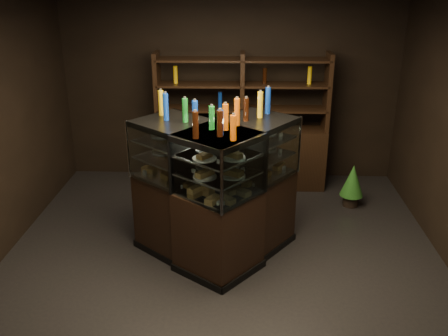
{
  "coord_description": "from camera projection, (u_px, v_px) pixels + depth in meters",
  "views": [
    {
      "loc": [
        0.23,
        -4.89,
        3.09
      ],
      "look_at": [
        0.02,
        -0.18,
        1.18
      ],
      "focal_mm": 40.0,
      "sensor_mm": 36.0,
      "label": 1
    }
  ],
  "objects": [
    {
      "name": "potted_conifer",
      "position": [
        353.0,
        180.0,
        6.81
      ],
      "size": [
        0.32,
        0.32,
        0.68
      ],
      "rotation": [
        0.0,
        0.0,
        0.16
      ],
      "color": "black",
      "rests_on": "ground"
    },
    {
      "name": "room_shell",
      "position": [
        222.0,
        91.0,
        4.97
      ],
      "size": [
        5.02,
        5.02,
        3.01
      ],
      "color": "black",
      "rests_on": "ground"
    },
    {
      "name": "food_display",
      "position": [
        216.0,
        159.0,
        5.31
      ],
      "size": [
        1.48,
        1.14,
        0.48
      ],
      "color": "#B38840",
      "rests_on": "display_case"
    },
    {
      "name": "display_case",
      "position": [
        217.0,
        215.0,
        5.56
      ],
      "size": [
        1.94,
        1.58,
        1.56
      ],
      "rotation": [
        0.0,
        0.0,
        0.12
      ],
      "color": "black",
      "rests_on": "ground"
    },
    {
      "name": "back_shelving",
      "position": [
        241.0,
        148.0,
        7.36
      ],
      "size": [
        2.47,
        0.47,
        2.0
      ],
      "rotation": [
        0.0,
        0.0,
        0.02
      ],
      "color": "black",
      "rests_on": "ground"
    },
    {
      "name": "ground",
      "position": [
        223.0,
        258.0,
        5.7
      ],
      "size": [
        5.0,
        5.0,
        0.0
      ],
      "primitive_type": "plane",
      "color": "black",
      "rests_on": "ground"
    },
    {
      "name": "bottles_top",
      "position": [
        216.0,
        113.0,
        5.12
      ],
      "size": [
        1.3,
        1.0,
        0.3
      ],
      "color": "black",
      "rests_on": "display_case"
    }
  ]
}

